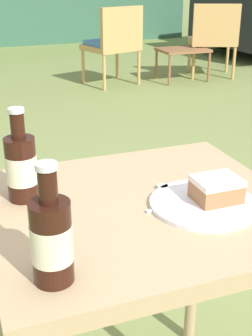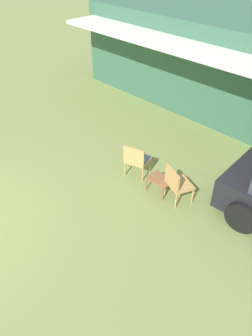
# 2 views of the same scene
# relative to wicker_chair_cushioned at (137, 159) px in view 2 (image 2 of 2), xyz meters

# --- Properties ---
(cabin_building) EXTENTS (8.45, 5.40, 2.96)m
(cabin_building) POSITION_rel_wicker_chair_cushioned_xyz_m (-1.64, 5.44, 0.99)
(cabin_building) COLOR #38664C
(cabin_building) RESTS_ON ground_plane
(wicker_chair_cushioned) EXTENTS (0.67, 0.63, 0.88)m
(wicker_chair_cushioned) POSITION_rel_wicker_chair_cushioned_xyz_m (0.00, 0.00, 0.00)
(wicker_chair_cushioned) COLOR tan
(wicker_chair_cushioned) RESTS_ON ground_plane
(wicker_chair_plain) EXTENTS (0.69, 0.65, 0.88)m
(wicker_chair_plain) POSITION_rel_wicker_chair_cushioned_xyz_m (1.28, -0.02, 0.01)
(wicker_chair_plain) COLOR tan
(wicker_chair_plain) RESTS_ON ground_plane
(garden_side_table) EXTENTS (0.57, 0.42, 0.38)m
(garden_side_table) POSITION_rel_wicker_chair_cushioned_xyz_m (0.85, -0.07, -0.16)
(garden_side_table) COLOR brown
(garden_side_table) RESTS_ON ground_plane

